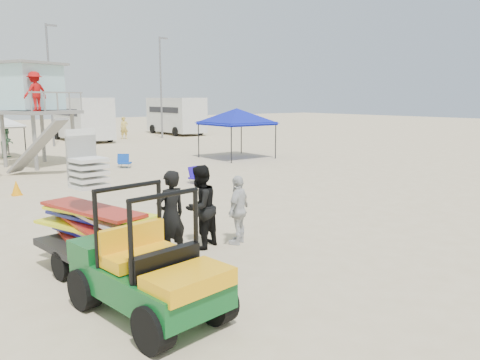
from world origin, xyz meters
TOP-DOWN VIEW (x-y plane):
  - ground at (0.00, 0.00)m, footprint 140.00×140.00m
  - utility_cart at (-3.25, 0.32)m, footprint 1.58×2.66m
  - surf_trailer at (-3.25, 2.66)m, footprint 1.67×2.68m
  - man_left at (-1.73, 2.36)m, footprint 0.72×0.52m
  - man_mid at (-0.88, 2.61)m, footprint 1.08×0.97m
  - man_right at (-0.03, 2.36)m, footprint 0.98×0.78m
  - lifeguard_tower at (-0.31, 17.98)m, footprint 3.93×3.93m
  - canopy_blue at (9.10, 14.54)m, footprint 3.18×3.18m
  - cone_near at (-2.76, 11.10)m, footprint 0.34×0.34m
  - beach_chair_b at (3.24, 9.37)m, footprint 0.65×0.70m
  - beach_chair_c at (2.74, 14.92)m, footprint 0.73×0.84m
  - rv_mid_right at (6.00, 29.99)m, footprint 2.64×7.00m
  - rv_far_right at (15.00, 31.49)m, footprint 2.64×6.60m
  - light_pole_left at (3.00, 27.00)m, footprint 0.14×0.14m
  - light_pole_right at (12.00, 28.50)m, footprint 0.14×0.14m

SIDE VIEW (x-z plane):
  - ground at x=0.00m, z-range 0.00..0.00m
  - cone_near at x=-2.76m, z-range 0.00..0.50m
  - beach_chair_b at x=3.24m, z-range -0.01..0.63m
  - beach_chair_c at x=2.74m, z-range -0.01..0.63m
  - man_right at x=-0.03m, z-range 0.00..1.55m
  - utility_cart at x=-3.25m, z-range -0.07..1.85m
  - man_mid at x=-0.88m, z-range 0.00..1.82m
  - man_left at x=-1.73m, z-range 0.00..1.82m
  - surf_trailer at x=-3.25m, z-range -0.22..2.14m
  - rv_far_right at x=15.00m, z-range 0.17..3.42m
  - rv_mid_right at x=6.00m, z-range 0.17..3.42m
  - canopy_blue at x=9.10m, z-range 0.99..4.08m
  - lifeguard_tower at x=-0.31m, z-range 1.17..5.93m
  - light_pole_left at x=3.00m, z-range 0.00..8.00m
  - light_pole_right at x=12.00m, z-range 0.00..8.00m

